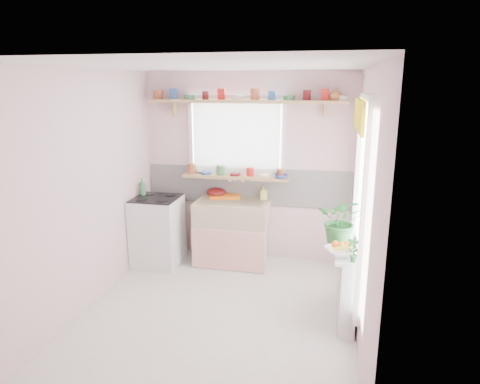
# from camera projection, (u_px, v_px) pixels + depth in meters

# --- Properties ---
(room) EXTENTS (3.20, 3.20, 3.20)m
(room) POSITION_uv_depth(u_px,v_px,m) (293.00, 171.00, 4.85)
(room) COLOR white
(room) RESTS_ON ground
(sink_unit) EXTENTS (0.95, 0.65, 1.11)m
(sink_unit) POSITION_uv_depth(u_px,v_px,m) (232.00, 232.00, 5.66)
(sink_unit) COLOR white
(sink_unit) RESTS_ON ground
(cooker) EXTENTS (0.58, 0.58, 0.93)m
(cooker) POSITION_uv_depth(u_px,v_px,m) (158.00, 231.00, 5.61)
(cooker) COLOR white
(cooker) RESTS_ON ground
(radiator_ledge) EXTENTS (0.22, 0.95, 0.78)m
(radiator_ledge) POSITION_uv_depth(u_px,v_px,m) (347.00, 281.00, 4.34)
(radiator_ledge) COLOR white
(radiator_ledge) RESTS_ON ground
(windowsill) EXTENTS (1.40, 0.22, 0.04)m
(windowsill) POSITION_uv_depth(u_px,v_px,m) (235.00, 177.00, 5.66)
(windowsill) COLOR tan
(windowsill) RESTS_ON room
(pine_shelf) EXTENTS (2.52, 0.24, 0.04)m
(pine_shelf) POSITION_uv_depth(u_px,v_px,m) (246.00, 101.00, 5.38)
(pine_shelf) COLOR tan
(pine_shelf) RESTS_ON room
(shelf_crockery) EXTENTS (2.47, 0.11, 0.12)m
(shelf_crockery) POSITION_uv_depth(u_px,v_px,m) (243.00, 95.00, 5.37)
(shelf_crockery) COLOR #A55133
(shelf_crockery) RESTS_ON pine_shelf
(sill_crockery) EXTENTS (1.35, 0.11, 0.12)m
(sill_crockery) POSITION_uv_depth(u_px,v_px,m) (234.00, 171.00, 5.64)
(sill_crockery) COLOR #A55133
(sill_crockery) RESTS_ON windowsill
(dish_tray) EXTENTS (0.47, 0.40, 0.04)m
(dish_tray) POSITION_uv_depth(u_px,v_px,m) (224.00, 195.00, 5.78)
(dish_tray) COLOR orange
(dish_tray) RESTS_ON sink_unit
(colander) EXTENTS (0.28, 0.28, 0.12)m
(colander) POSITION_uv_depth(u_px,v_px,m) (217.00, 192.00, 5.79)
(colander) COLOR maroon
(colander) RESTS_ON sink_unit
(jade_plant) EXTENTS (0.52, 0.47, 0.50)m
(jade_plant) POSITION_uv_depth(u_px,v_px,m) (341.00, 221.00, 4.23)
(jade_plant) COLOR #2A692F
(jade_plant) RESTS_ON radiator_ledge
(fruit_bowl) EXTENTS (0.37, 0.37, 0.07)m
(fruit_bowl) POSITION_uv_depth(u_px,v_px,m) (341.00, 252.00, 4.00)
(fruit_bowl) COLOR white
(fruit_bowl) RESTS_ON radiator_ledge
(herb_pot) EXTENTS (0.14, 0.11, 0.24)m
(herb_pot) POSITION_uv_depth(u_px,v_px,m) (354.00, 250.00, 3.83)
(herb_pot) COLOR #29672E
(herb_pot) RESTS_ON radiator_ledge
(soap_bottle_sink) EXTENTS (0.11, 0.11, 0.19)m
(soap_bottle_sink) POSITION_uv_depth(u_px,v_px,m) (263.00, 192.00, 5.65)
(soap_bottle_sink) COLOR #BFCC5A
(soap_bottle_sink) RESTS_ON sink_unit
(sill_cup) EXTENTS (0.16, 0.16, 0.11)m
(sill_cup) POSITION_uv_depth(u_px,v_px,m) (198.00, 169.00, 5.81)
(sill_cup) COLOR white
(sill_cup) RESTS_ON windowsill
(sill_bowl) EXTENTS (0.20, 0.20, 0.05)m
(sill_bowl) POSITION_uv_depth(u_px,v_px,m) (281.00, 176.00, 5.47)
(sill_bowl) COLOR #30439E
(sill_bowl) RESTS_ON windowsill
(shelf_vase) EXTENTS (0.17, 0.17, 0.16)m
(shelf_vase) POSITION_uv_depth(u_px,v_px,m) (335.00, 94.00, 5.13)
(shelf_vase) COLOR #B26236
(shelf_vase) RESTS_ON pine_shelf
(cooker_bottle) EXTENTS (0.09, 0.09, 0.23)m
(cooker_bottle) POSITION_uv_depth(u_px,v_px,m) (142.00, 187.00, 5.60)
(cooker_bottle) COLOR #458A56
(cooker_bottle) RESTS_ON cooker
(fruit) EXTENTS (0.20, 0.14, 0.10)m
(fruit) POSITION_uv_depth(u_px,v_px,m) (342.00, 246.00, 3.99)
(fruit) COLOR orange
(fruit) RESTS_ON fruit_bowl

